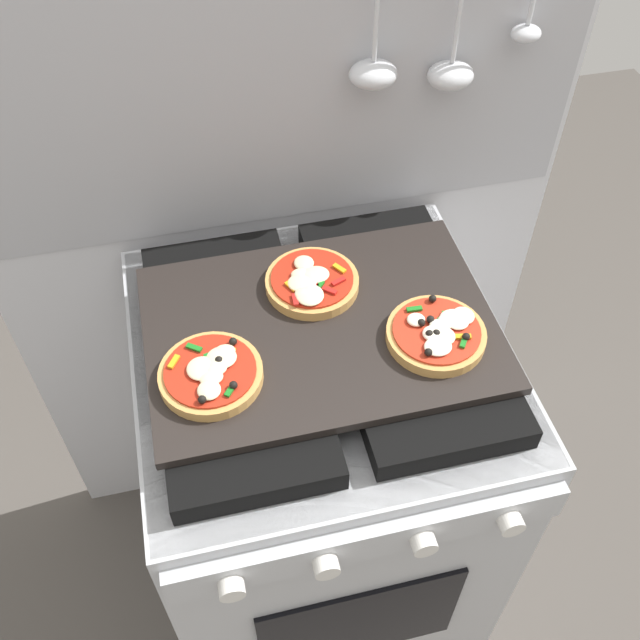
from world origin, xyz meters
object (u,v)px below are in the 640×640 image
at_px(pizza_left, 211,373).
at_px(pizza_center, 311,282).
at_px(baking_tray, 320,328).
at_px(stove, 320,476).
at_px(pizza_right, 437,333).

height_order(pizza_left, pizza_center, pizza_left).
height_order(baking_tray, pizza_center, pizza_center).
bearing_deg(stove, pizza_center, 86.59).
distance_m(pizza_left, pizza_right, 0.34).
xyz_separation_m(stove, pizza_left, (-0.18, -0.06, 0.48)).
bearing_deg(pizza_right, pizza_center, 137.00).
xyz_separation_m(baking_tray, pizza_right, (0.17, -0.07, 0.02)).
xyz_separation_m(stove, pizza_center, (0.00, 0.08, 0.48)).
relative_size(pizza_left, pizza_center, 1.00).
relative_size(baking_tray, pizza_center, 3.57).
distance_m(pizza_left, pizza_center, 0.23).
bearing_deg(pizza_center, pizza_left, -141.10).
relative_size(stove, pizza_center, 5.94).
bearing_deg(baking_tray, pizza_center, 86.52).
bearing_deg(pizza_left, pizza_right, -0.61).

